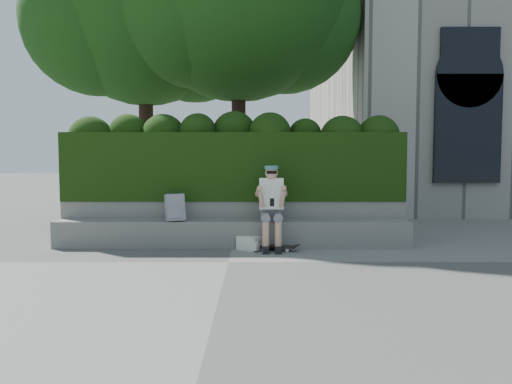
{
  "coord_description": "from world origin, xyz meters",
  "views": [
    {
      "loc": [
        0.4,
        -7.14,
        1.52
      ],
      "look_at": [
        0.4,
        1.0,
        0.95
      ],
      "focal_mm": 35.0,
      "sensor_mm": 36.0,
      "label": 1
    }
  ],
  "objects_px": {
    "backpack_plaid": "(175,208)",
    "backpack_ground": "(249,243)",
    "person": "(271,204)",
    "skateboard": "(273,246)"
  },
  "relations": [
    {
      "from": "backpack_plaid",
      "to": "skateboard",
      "type": "bearing_deg",
      "value": -30.23
    },
    {
      "from": "person",
      "to": "skateboard",
      "type": "bearing_deg",
      "value": -77.65
    },
    {
      "from": "skateboard",
      "to": "backpack_plaid",
      "type": "bearing_deg",
      "value": -166.85
    },
    {
      "from": "person",
      "to": "backpack_ground",
      "type": "height_order",
      "value": "person"
    },
    {
      "from": "backpack_plaid",
      "to": "backpack_ground",
      "type": "xyz_separation_m",
      "value": [
        1.24,
        -0.19,
        -0.56
      ]
    },
    {
      "from": "person",
      "to": "backpack_plaid",
      "type": "bearing_deg",
      "value": 177.1
    },
    {
      "from": "backpack_plaid",
      "to": "backpack_ground",
      "type": "relative_size",
      "value": 1.3
    },
    {
      "from": "person",
      "to": "backpack_plaid",
      "type": "relative_size",
      "value": 3.07
    },
    {
      "from": "skateboard",
      "to": "backpack_plaid",
      "type": "relative_size",
      "value": 1.71
    },
    {
      "from": "backpack_ground",
      "to": "backpack_plaid",
      "type": "bearing_deg",
      "value": -155.66
    }
  ]
}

